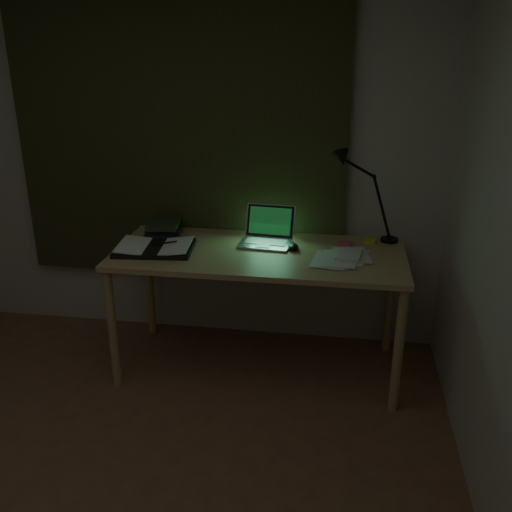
{
  "coord_description": "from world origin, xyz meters",
  "views": [
    {
      "loc": [
        1.07,
        -1.66,
        2.03
      ],
      "look_at": [
        0.6,
        1.42,
        0.82
      ],
      "focal_mm": 40.0,
      "sensor_mm": 36.0,
      "label": 1
    }
  ],
  "objects": [
    {
      "name": "sticky_pink",
      "position": [
        1.11,
        1.73,
        0.81
      ],
      "size": [
        0.09,
        0.09,
        0.02
      ],
      "primitive_type": "cube",
      "rotation": [
        0.0,
        0.0,
        -0.14
      ],
      "color": "#D3526E",
      "rests_on": "desk"
    },
    {
      "name": "mouse",
      "position": [
        0.8,
        1.6,
        0.82
      ],
      "size": [
        0.08,
        0.11,
        0.04
      ],
      "primitive_type": "ellipsoid",
      "rotation": [
        0.0,
        0.0,
        0.19
      ],
      "color": "black",
      "rests_on": "desk"
    },
    {
      "name": "desk_lamp",
      "position": [
        1.39,
        1.84,
        1.1
      ],
      "size": [
        0.39,
        0.31,
        0.59
      ],
      "primitive_type": null,
      "rotation": [
        0.0,
        0.0,
        0.01
      ],
      "color": "black",
      "rests_on": "desk"
    },
    {
      "name": "loose_papers",
      "position": [
        1.09,
        1.56,
        0.81
      ],
      "size": [
        0.39,
        0.4,
        0.02
      ],
      "primitive_type": null,
      "rotation": [
        0.0,
        0.0,
        0.23
      ],
      "color": "silver",
      "rests_on": "desk"
    },
    {
      "name": "book_stack",
      "position": [
        -0.07,
        1.75,
        0.85
      ],
      "size": [
        0.25,
        0.29,
        0.1
      ],
      "primitive_type": null,
      "rotation": [
        0.0,
        0.0,
        0.15
      ],
      "color": "white",
      "rests_on": "desk"
    },
    {
      "name": "curtain",
      "position": [
        0.0,
        1.96,
        1.45
      ],
      "size": [
        2.2,
        0.06,
        2.0
      ],
      "primitive_type": "cube",
      "color": "#2A2E17",
      "rests_on": "wall_back"
    },
    {
      "name": "open_textbook",
      "position": [
        -0.03,
        1.46,
        0.82
      ],
      "size": [
        0.49,
        0.37,
        0.04
      ],
      "primitive_type": null,
      "rotation": [
        0.0,
        0.0,
        0.1
      ],
      "color": "white",
      "rests_on": "desk"
    },
    {
      "name": "desk",
      "position": [
        0.6,
        1.54,
        0.4
      ],
      "size": [
        1.76,
        0.77,
        0.8
      ],
      "primitive_type": null,
      "color": "tan",
      "rests_on": "floor"
    },
    {
      "name": "wall_back",
      "position": [
        0.0,
        2.0,
        1.25
      ],
      "size": [
        3.5,
        0.0,
        2.5
      ],
      "primitive_type": "cube",
      "color": "beige",
      "rests_on": "ground"
    },
    {
      "name": "laptop",
      "position": [
        0.62,
        1.65,
        0.92
      ],
      "size": [
        0.34,
        0.38,
        0.23
      ],
      "primitive_type": null,
      "rotation": [
        0.0,
        0.0,
        -0.09
      ],
      "color": "#A9A9AE",
      "rests_on": "desk"
    },
    {
      "name": "sticky_yellow",
      "position": [
        1.27,
        1.81,
        0.81
      ],
      "size": [
        0.08,
        0.08,
        0.02
      ],
      "primitive_type": "cube",
      "rotation": [
        0.0,
        0.0,
        -0.17
      ],
      "color": "yellow",
      "rests_on": "desk"
    }
  ]
}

